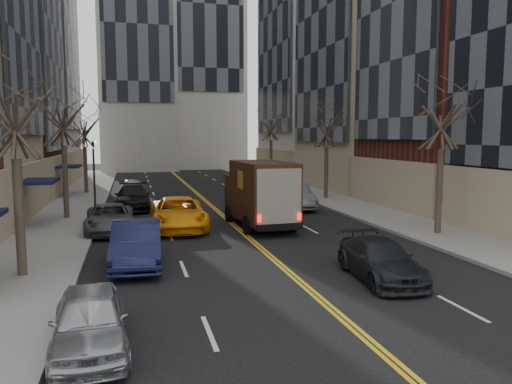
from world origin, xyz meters
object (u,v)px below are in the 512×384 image
at_px(observer_sedan, 380,260).
at_px(taxi, 178,214).
at_px(pedestrian, 249,205).
at_px(ups_truck, 260,194).

relative_size(observer_sedan, taxi, 0.80).
bearing_deg(pedestrian, ups_truck, 169.08).
height_order(taxi, pedestrian, pedestrian).
height_order(ups_truck, pedestrian, ups_truck).
distance_m(observer_sedan, taxi, 11.99).
bearing_deg(observer_sedan, ups_truck, 103.01).
distance_m(ups_truck, taxi, 4.28).
relative_size(taxi, pedestrian, 3.54).
bearing_deg(observer_sedan, taxi, 122.74).
bearing_deg(observer_sedan, pedestrian, 101.46).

